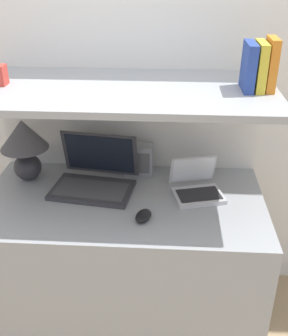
{
  "coord_description": "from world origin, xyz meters",
  "views": [
    {
      "loc": [
        0.2,
        -1.25,
        1.73
      ],
      "look_at": [
        0.09,
        0.34,
        0.89
      ],
      "focal_mm": 45.0,
      "sensor_mm": 36.0,
      "label": 1
    }
  ],
  "objects_px": {
    "computer_mouse": "(143,216)",
    "router_box": "(139,159)",
    "laptop_large": "(95,178)",
    "book_orange": "(271,65)",
    "table_lamp": "(24,142)",
    "book_blue": "(249,67)",
    "book_yellow": "(260,66)",
    "laptop_small": "(197,187)"
  },
  "relations": [
    {
      "from": "table_lamp",
      "to": "laptop_large",
      "type": "bearing_deg",
      "value": -10.7
    },
    {
      "from": "laptop_large",
      "to": "computer_mouse",
      "type": "bearing_deg",
      "value": -45.92
    },
    {
      "from": "book_blue",
      "to": "table_lamp",
      "type": "bearing_deg",
      "value": 174.56
    },
    {
      "from": "computer_mouse",
      "to": "book_orange",
      "type": "height_order",
      "value": "book_orange"
    },
    {
      "from": "laptop_small",
      "to": "book_yellow",
      "type": "height_order",
      "value": "book_yellow"
    },
    {
      "from": "computer_mouse",
      "to": "laptop_small",
      "type": "bearing_deg",
      "value": 43.54
    },
    {
      "from": "book_yellow",
      "to": "book_blue",
      "type": "bearing_deg",
      "value": 180.0
    },
    {
      "from": "book_yellow",
      "to": "router_box",
      "type": "bearing_deg",
      "value": 159.8
    },
    {
      "from": "laptop_large",
      "to": "router_box",
      "type": "relative_size",
      "value": 2.66
    },
    {
      "from": "laptop_small",
      "to": "book_orange",
      "type": "bearing_deg",
      "value": 0.95
    },
    {
      "from": "laptop_small",
      "to": "computer_mouse",
      "type": "height_order",
      "value": "laptop_small"
    },
    {
      "from": "table_lamp",
      "to": "laptop_large",
      "type": "distance_m",
      "value": 0.37
    },
    {
      "from": "table_lamp",
      "to": "laptop_small",
      "type": "relative_size",
      "value": 1.17
    },
    {
      "from": "router_box",
      "to": "book_blue",
      "type": "bearing_deg",
      "value": -21.99
    },
    {
      "from": "book_yellow",
      "to": "computer_mouse",
      "type": "bearing_deg",
      "value": -153.5
    },
    {
      "from": "laptop_large",
      "to": "computer_mouse",
      "type": "relative_size",
      "value": 3.57
    },
    {
      "from": "laptop_large",
      "to": "book_orange",
      "type": "relative_size",
      "value": 1.97
    },
    {
      "from": "laptop_large",
      "to": "computer_mouse",
      "type": "height_order",
      "value": "laptop_large"
    },
    {
      "from": "table_lamp",
      "to": "computer_mouse",
      "type": "bearing_deg",
      "value": -28.49
    },
    {
      "from": "computer_mouse",
      "to": "router_box",
      "type": "height_order",
      "value": "router_box"
    },
    {
      "from": "computer_mouse",
      "to": "router_box",
      "type": "distance_m",
      "value": 0.41
    },
    {
      "from": "table_lamp",
      "to": "book_blue",
      "type": "xyz_separation_m",
      "value": [
        0.98,
        -0.09,
        0.39
      ]
    },
    {
      "from": "computer_mouse",
      "to": "router_box",
      "type": "relative_size",
      "value": 0.74
    },
    {
      "from": "laptop_large",
      "to": "laptop_small",
      "type": "xyz_separation_m",
      "value": [
        0.47,
        -0.03,
        -0.01
      ]
    },
    {
      "from": "computer_mouse",
      "to": "router_box",
      "type": "bearing_deg",
      "value": 96.98
    },
    {
      "from": "table_lamp",
      "to": "book_yellow",
      "type": "xyz_separation_m",
      "value": [
        1.02,
        -0.09,
        0.39
      ]
    },
    {
      "from": "table_lamp",
      "to": "book_yellow",
      "type": "distance_m",
      "value": 1.1
    },
    {
      "from": "laptop_large",
      "to": "book_blue",
      "type": "xyz_separation_m",
      "value": [
        0.64,
        -0.03,
        0.54
      ]
    },
    {
      "from": "laptop_large",
      "to": "book_orange",
      "type": "distance_m",
      "value": 0.91
    },
    {
      "from": "table_lamp",
      "to": "book_orange",
      "type": "height_order",
      "value": "book_orange"
    },
    {
      "from": "table_lamp",
      "to": "router_box",
      "type": "bearing_deg",
      "value": 9.43
    },
    {
      "from": "computer_mouse",
      "to": "router_box",
      "type": "xyz_separation_m",
      "value": [
        -0.05,
        0.4,
        0.06
      ]
    },
    {
      "from": "computer_mouse",
      "to": "book_yellow",
      "type": "bearing_deg",
      "value": 26.5
    },
    {
      "from": "computer_mouse",
      "to": "book_orange",
      "type": "xyz_separation_m",
      "value": [
        0.48,
        0.22,
        0.58
      ]
    },
    {
      "from": "computer_mouse",
      "to": "book_yellow",
      "type": "xyz_separation_m",
      "value": [
        0.44,
        0.22,
        0.57
      ]
    },
    {
      "from": "table_lamp",
      "to": "laptop_large",
      "type": "relative_size",
      "value": 0.76
    },
    {
      "from": "book_orange",
      "to": "book_blue",
      "type": "height_order",
      "value": "book_orange"
    },
    {
      "from": "router_box",
      "to": "book_yellow",
      "type": "bearing_deg",
      "value": -20.2
    },
    {
      "from": "laptop_small",
      "to": "router_box",
      "type": "relative_size",
      "value": 1.72
    },
    {
      "from": "laptop_large",
      "to": "book_blue",
      "type": "height_order",
      "value": "book_blue"
    },
    {
      "from": "router_box",
      "to": "laptop_large",
      "type": "bearing_deg",
      "value": -141.95
    },
    {
      "from": "laptop_large",
      "to": "book_yellow",
      "type": "distance_m",
      "value": 0.87
    }
  ]
}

